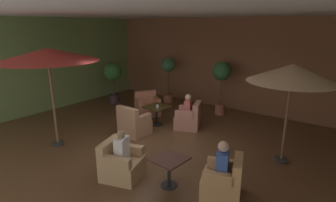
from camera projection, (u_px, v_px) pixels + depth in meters
The scene contains 20 objects.
ground_plane at pixel (158, 150), 7.26m from camera, with size 11.27×9.35×0.02m, color brown.
wall_back_brick at pixel (232, 65), 10.37m from camera, with size 11.27×0.08×3.50m, color brown.
wall_left_accent at pixel (39, 66), 9.98m from camera, with size 0.08×9.35×3.50m, color #718C4F.
ceiling_slab at pixel (156, 11), 6.29m from camera, with size 11.27×9.35×0.06m, color silver.
cafe_table_front_left at pixel (157, 111), 8.93m from camera, with size 0.76×0.76×0.63m.
armchair_front_left_north at pixel (189, 118), 8.72m from camera, with size 1.00×1.02×0.84m.
armchair_front_left_east at pixel (147, 107), 9.96m from camera, with size 1.05×1.07×0.86m.
armchair_front_left_south at pixel (134, 124), 8.13m from camera, with size 0.77×0.76×0.92m.
cafe_table_front_right at pixel (169, 165), 5.48m from camera, with size 0.71×0.71×0.63m.
armchair_front_right_north at pixel (121, 164), 5.87m from camera, with size 0.99×0.99×0.82m.
armchair_front_right_east at pixel (223, 181), 5.22m from camera, with size 0.93×0.91×0.82m.
patio_umbrella_tall_red at pixel (47, 55), 6.86m from camera, with size 2.59×2.59×2.66m.
patio_umbrella_center_beige at pixel (292, 74), 6.02m from camera, with size 1.97×1.97×2.39m.
potted_tree_left_corner at pixel (113, 75), 11.32m from camera, with size 0.75×0.75×1.72m.
potted_tree_mid_left at pixel (168, 74), 11.37m from camera, with size 0.58×0.58×1.90m.
potted_tree_mid_right at pixel (222, 76), 9.72m from camera, with size 0.68×0.68×1.97m.
patron_blue_shirt at pixel (188, 106), 8.61m from camera, with size 0.32×0.41×0.68m.
patron_by_window at pixel (122, 147), 5.74m from camera, with size 0.31×0.39×0.68m.
patron_with_friend at pixel (223, 161), 5.11m from camera, with size 0.33×0.43×0.72m.
iced_drink_cup at pixel (157, 106), 8.73m from camera, with size 0.08×0.08×0.11m, color white.
Camera 1 is at (4.16, -5.17, 3.22)m, focal length 28.91 mm.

